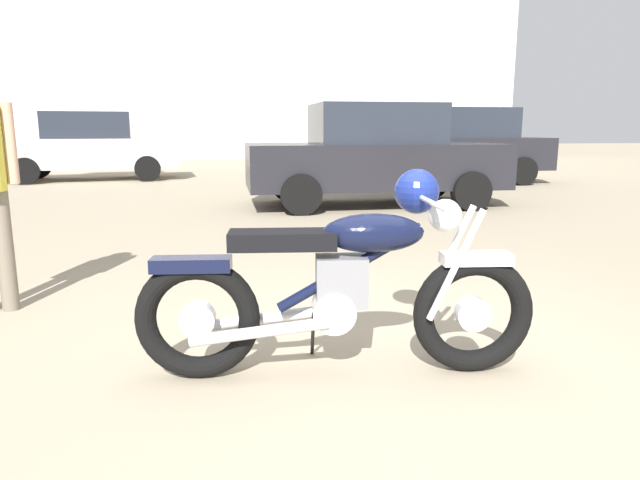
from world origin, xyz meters
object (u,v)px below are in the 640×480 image
at_px(vintage_motorcycle, 347,283).
at_px(pale_sedan_back, 90,146).
at_px(dark_sedan_left, 442,143).
at_px(silver_sedan_mid, 374,155).

distance_m(vintage_motorcycle, pale_sedan_back, 12.86).
relative_size(dark_sedan_left, pale_sedan_back, 1.08).
bearing_deg(dark_sedan_left, silver_sedan_mid, -127.53).
bearing_deg(pale_sedan_back, vintage_motorcycle, -79.91).
xyz_separation_m(vintage_motorcycle, pale_sedan_back, (-3.48, 12.37, 0.34)).
relative_size(silver_sedan_mid, dark_sedan_left, 0.90).
distance_m(vintage_motorcycle, dark_sedan_left, 10.93).
xyz_separation_m(dark_sedan_left, pale_sedan_back, (-8.28, 2.57, -0.10)).
distance_m(vintage_motorcycle, silver_sedan_mid, 6.66).
relative_size(silver_sedan_mid, pale_sedan_back, 0.98).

